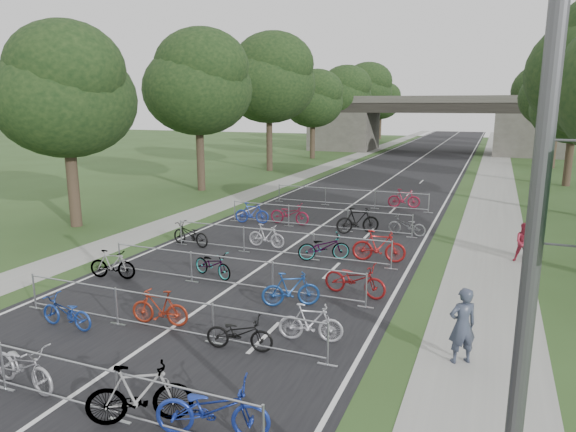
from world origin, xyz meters
name	(u,v)px	position (x,y,z in m)	size (l,w,h in m)	color
road	(412,164)	(0.00, 50.00, 0.01)	(11.00, 140.00, 0.01)	black
sidewalk_right	(496,168)	(8.00, 50.00, 0.01)	(3.00, 140.00, 0.01)	gray
sidewalk_left	(341,161)	(-7.50, 50.00, 0.01)	(2.00, 140.00, 0.01)	gray
lane_markings	(412,164)	(0.00, 50.00, 0.00)	(0.12, 140.00, 0.00)	silver
overpass_bridge	(431,124)	(0.00, 65.00, 3.53)	(31.00, 8.00, 7.05)	#45433D
lamppost	(533,284)	(8.33, 2.00, 4.28)	(0.61, 0.65, 8.21)	#4C4C51
tree_left_0	(65,94)	(-11.39, 15.93, 6.49)	(6.72, 6.72, 10.25)	#33261C
tree_left_1	(199,85)	(-11.39, 27.93, 7.30)	(7.56, 7.56, 11.53)	#33261C
tree_left_2	(270,80)	(-11.39, 39.93, 8.12)	(8.40, 8.40, 12.81)	#33261C
tree_left_3	(314,100)	(-11.39, 51.93, 6.49)	(6.72, 6.72, 10.25)	#33261C
tree_right_3	(561,95)	(13.11, 51.93, 6.92)	(7.17, 7.17, 10.93)	#33261C
tree_left_4	(343,94)	(-11.39, 63.93, 7.30)	(7.56, 7.56, 11.53)	#33261C
tree_right_4	(550,88)	(13.11, 63.93, 7.90)	(8.18, 8.18, 12.47)	#33261C
tree_left_5	(365,90)	(-11.39, 75.93, 8.12)	(8.40, 8.40, 12.81)	#33261C
tree_right_5	(541,105)	(13.11, 75.93, 5.95)	(6.16, 6.16, 9.39)	#33261C
tree_left_6	(381,102)	(-11.39, 87.93, 6.49)	(6.72, 6.72, 10.25)	#33261C
tree_right_6	(536,99)	(13.11, 87.93, 6.92)	(7.17, 7.17, 10.93)	#33261C
barrier_row_1	(57,381)	(0.00, 3.60, 0.55)	(9.70, 0.08, 1.10)	#A0A2A7
barrier_row_2	(163,315)	(0.00, 7.20, 0.55)	(9.70, 0.08, 1.10)	#A0A2A7
barrier_row_3	(231,272)	(0.00, 11.00, 0.55)	(9.70, 0.08, 1.10)	#A0A2A7
barrier_row_4	(278,243)	(0.00, 15.00, 0.55)	(9.70, 0.08, 1.10)	#A0A2A7
barrier_row_5	(318,218)	(0.00, 20.00, 0.55)	(9.70, 0.08, 1.10)	#A0A2A7
barrier_row_6	(350,198)	(0.00, 26.00, 0.55)	(9.70, 0.08, 1.10)	#A0A2A7
bike_5	(23,366)	(-1.19, 3.82, 0.51)	(0.68, 1.96, 1.03)	#A0A0A7
bike_6	(140,394)	(1.94, 3.72, 0.61)	(0.57, 2.03, 1.22)	#A0A2A7
bike_7	(212,409)	(3.45, 3.88, 0.57)	(0.75, 2.16, 1.13)	navy
bike_8	(66,313)	(-2.66, 6.49, 0.46)	(0.61, 1.74, 0.91)	navy
bike_9	(160,308)	(-0.42, 7.63, 0.51)	(0.48, 1.70, 1.02)	maroon
bike_10	(240,333)	(2.33, 7.12, 0.45)	(0.60, 1.72, 0.91)	black
bike_11	(311,323)	(3.81, 8.24, 0.51)	(0.48, 1.70, 1.02)	#AEADB5
bike_12	(112,265)	(-4.30, 10.26, 0.52)	(0.48, 1.71, 1.03)	#A0A2A7
bike_13	(213,264)	(-1.11, 11.73, 0.47)	(0.62, 1.78, 0.94)	#A0A2A7
bike_14	(291,290)	(2.46, 10.26, 0.54)	(0.50, 1.79, 1.07)	navy
bike_15	(355,279)	(4.03, 11.85, 0.55)	(0.73, 2.10, 1.10)	maroon
bike_16	(190,235)	(-4.10, 14.95, 0.51)	(0.68, 1.96, 1.03)	black
bike_17	(266,236)	(-0.95, 15.98, 0.51)	(0.48, 1.68, 1.01)	#B1B1B9
bike_18	(324,247)	(1.91, 15.14, 0.54)	(0.71, 2.04, 1.07)	#A0A2A7
bike_19	(379,246)	(3.96, 15.74, 0.62)	(0.59, 2.07, 1.24)	maroon
bike_20	(252,213)	(-3.53, 19.87, 0.54)	(0.51, 1.80, 1.08)	navy
bike_21	(290,214)	(-1.64, 20.38, 0.55)	(0.73, 2.09, 1.10)	maroon
bike_22	(358,221)	(2.07, 19.83, 0.63)	(0.59, 2.09, 1.26)	black
bike_23	(407,226)	(4.30, 20.35, 0.47)	(0.62, 1.77, 0.93)	gray
bike_27	(404,199)	(3.06, 26.91, 0.56)	(0.53, 1.87, 1.12)	maroon
pedestrian_a	(462,326)	(7.48, 8.53, 0.93)	(0.68, 0.45, 1.87)	#31384A
pedestrian_b	(524,243)	(9.20, 17.80, 0.78)	(0.76, 0.59, 1.55)	maroon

